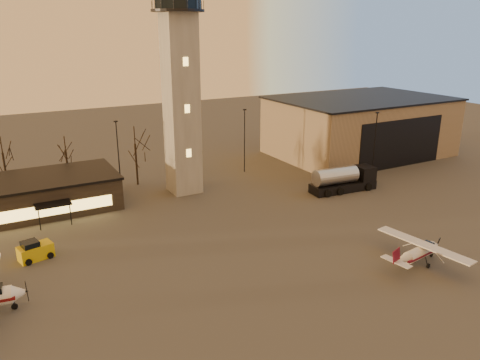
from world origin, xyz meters
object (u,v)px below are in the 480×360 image
object	(u,v)px
control_tower	(180,74)
hangar	(360,126)
terminal	(12,198)
fuel_truck	(343,181)
service_cart	(35,252)
cessna_front	(421,254)

from	to	relation	value
control_tower	hangar	size ratio (longest dim) A/B	1.07
control_tower	hangar	distance (m)	37.90
terminal	fuel_truck	distance (m)	43.60
control_tower	fuel_truck	bearing A→B (deg)	-28.78
fuel_truck	control_tower	bearing A→B (deg)	156.54
hangar	fuel_truck	xyz separation A→B (m)	(-16.32, -14.79, -3.73)
hangar	service_cart	xyz separation A→B (m)	(-57.01, -15.99, -4.39)
terminal	fuel_truck	bearing A→B (deg)	-17.06
control_tower	cessna_front	size ratio (longest dim) A/B	3.23
control_tower	terminal	size ratio (longest dim) A/B	1.28
cessna_front	fuel_truck	xyz separation A→B (m)	(7.53, 20.32, 0.47)
hangar	terminal	xyz separation A→B (m)	(-57.99, -2.00, -3.00)
control_tower	fuel_truck	size ratio (longest dim) A/B	3.29
cessna_front	terminal	bearing A→B (deg)	128.02
hangar	cessna_front	bearing A→B (deg)	-124.18
cessna_front	hangar	bearing A→B (deg)	47.95
service_cart	hangar	bearing A→B (deg)	1.50
terminal	cessna_front	distance (m)	47.58
service_cart	terminal	bearing A→B (deg)	79.85
hangar	terminal	distance (m)	58.11
control_tower	cessna_front	bearing A→B (deg)	-68.68
fuel_truck	service_cart	distance (m)	40.71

